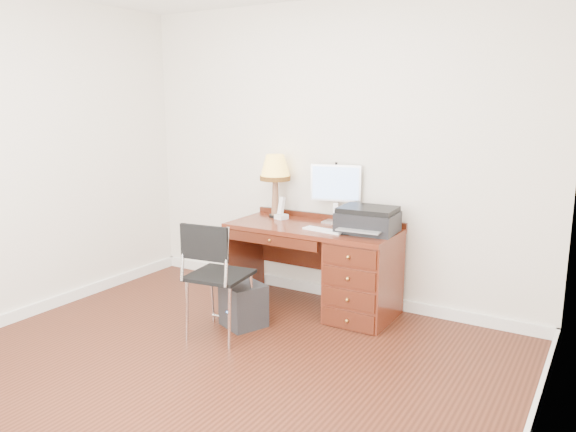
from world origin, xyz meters
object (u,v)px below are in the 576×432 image
Objects in this scene: printer at (368,220)px; leg_lamp at (275,171)px; equipment_box at (243,305)px; monitor at (336,186)px; chair at (213,269)px; desk at (345,268)px; phone at (281,213)px.

leg_lamp is at bearing 169.22° from printer.
monitor is at bearing 89.34° from equipment_box.
leg_lamp is (-0.60, -0.08, 0.10)m from monitor.
equipment_box is (-0.39, -0.91, -0.90)m from monitor.
chair is at bearing -76.06° from equipment_box.
desk is at bearing -11.30° from leg_lamp.
desk is 0.93m from equipment_box.
monitor is (-0.22, 0.24, 0.67)m from desk.
equipment_box is (0.05, 0.32, -0.39)m from chair.
monitor is 0.61m from leg_lamp.
monitor is at bearing 62.64° from chair.
desk is 3.01× the size of printer.
chair is (-0.83, -1.02, -0.29)m from printer.
printer is 0.53× the size of chair.
monitor is at bearing 131.97° from desk.
chair is at bearing -123.83° from monitor.
chair is 2.64× the size of equipment_box.
desk reaches higher than equipment_box.
monitor reaches higher than printer.
equipment_box is (0.21, -0.83, -1.00)m from leg_lamp.
phone is (-0.71, 0.11, 0.40)m from desk.
phone reaches higher than equipment_box.
phone is 1.01m from equipment_box.
printer reaches higher than equipment_box.
phone is 0.58× the size of equipment_box.
chair is at bearing -82.19° from leg_lamp.
phone is (0.10, -0.05, -0.37)m from leg_lamp.
phone is 1.12m from chair.
leg_lamp is 0.39m from phone.
printer is 1.40× the size of equipment_box.
chair is (0.06, -1.09, -0.24)m from phone.
leg_lamp is 2.85× the size of phone.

